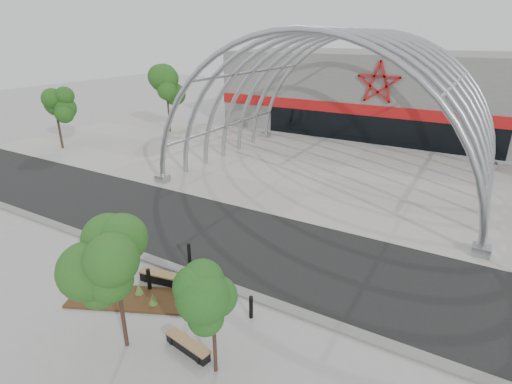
{
  "coord_description": "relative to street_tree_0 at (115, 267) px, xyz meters",
  "views": [
    {
      "loc": [
        9.12,
        -11.6,
        9.81
      ],
      "look_at": [
        0.0,
        4.0,
        2.6
      ],
      "focal_mm": 28.0,
      "sensor_mm": 36.0,
      "label": 1
    }
  ],
  "objects": [
    {
      "name": "bollard_1",
      "position": [
        -1.48,
        5.14,
        -2.58
      ],
      "size": [
        0.16,
        0.16,
        0.99
      ],
      "primitive_type": "cylinder",
      "color": "black",
      "rests_on": "ground"
    },
    {
      "name": "bg_tree_2",
      "position": [
        -24.0,
        14.64,
        0.78
      ],
      "size": [
        2.55,
        2.55,
        5.38
      ],
      "color": "black",
      "rests_on": "ground"
    },
    {
      "name": "bollard_4",
      "position": [
        2.9,
        3.33,
        -2.62
      ],
      "size": [
        0.15,
        0.15,
        0.92
      ],
      "primitive_type": "cylinder",
      "color": "black",
      "rests_on": "ground"
    },
    {
      "name": "arena_building",
      "position": [
        -0.0,
        38.09,
        0.91
      ],
      "size": [
        34.0,
        15.24,
        8.0
      ],
      "color": "slate",
      "rests_on": "ground"
    },
    {
      "name": "kerb",
      "position": [
        -0.0,
        4.39,
        -3.02
      ],
      "size": [
        60.0,
        0.5,
        0.12
      ],
      "primitive_type": "cube",
      "color": "slate",
      "rests_on": "ground"
    },
    {
      "name": "ground",
      "position": [
        -0.0,
        4.64,
        -3.08
      ],
      "size": [
        140.0,
        140.0,
        0.0
      ],
      "primitive_type": "plane",
      "color": "#9B9B96",
      "rests_on": "ground"
    },
    {
      "name": "bollard_0",
      "position": [
        -5.49,
        5.25,
        -2.64
      ],
      "size": [
        0.14,
        0.14,
        0.88
      ],
      "primitive_type": "cylinder",
      "color": "black",
      "rests_on": "ground"
    },
    {
      "name": "street_tree_1",
      "position": [
        3.24,
        0.62,
        -0.49
      ],
      "size": [
        1.53,
        1.53,
        3.61
      ],
      "color": "black",
      "rests_on": "ground"
    },
    {
      "name": "bench_0",
      "position": [
        -1.39,
        3.36,
        -2.86
      ],
      "size": [
        2.23,
        0.88,
        0.46
      ],
      "color": "black",
      "rests_on": "ground"
    },
    {
      "name": "bollard_3",
      "position": [
        0.7,
        2.44,
        -2.57
      ],
      "size": [
        0.16,
        0.16,
        1.02
      ],
      "primitive_type": "cylinder",
      "color": "black",
      "rests_on": "ground"
    },
    {
      "name": "vault_canopy",
      "position": [
        -0.0,
        20.14,
        -3.06
      ],
      "size": [
        20.8,
        15.8,
        20.36
      ],
      "color": "#989DA3",
      "rests_on": "ground"
    },
    {
      "name": "bench_1",
      "position": [
        1.95,
        0.84,
        -2.89
      ],
      "size": [
        1.89,
        0.69,
        0.39
      ],
      "color": "black",
      "rests_on": "ground"
    },
    {
      "name": "forecourt",
      "position": [
        -0.0,
        20.14,
        -3.06
      ],
      "size": [
        60.0,
        17.0,
        0.04
      ],
      "primitive_type": "cube",
      "color": "#A8A298",
      "rests_on": "ground"
    },
    {
      "name": "road",
      "position": [
        -0.0,
        8.14,
        -3.07
      ],
      "size": [
        140.0,
        7.0,
        0.02
      ],
      "primitive_type": "cube",
      "color": "black",
      "rests_on": "ground"
    },
    {
      "name": "planting_bed",
      "position": [
        -1.71,
        1.89,
        -2.95
      ],
      "size": [
        5.29,
        3.57,
        0.54
      ],
      "color": "#382712",
      "rests_on": "ground"
    },
    {
      "name": "street_tree_0",
      "position": [
        0.0,
        0.0,
        0.0
      ],
      "size": [
        1.88,
        1.88,
        4.28
      ],
      "color": "black",
      "rests_on": "ground"
    },
    {
      "name": "bg_tree_0",
      "position": [
        -20.0,
        24.64,
        1.56
      ],
      "size": [
        3.0,
        3.0,
        6.45
      ],
      "color": "black",
      "rests_on": "ground"
    },
    {
      "name": "bollard_2",
      "position": [
        -1.54,
        2.67,
        -2.57
      ],
      "size": [
        0.16,
        0.16,
        1.01
      ],
      "primitive_type": "cylinder",
      "color": "black",
      "rests_on": "ground"
    }
  ]
}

